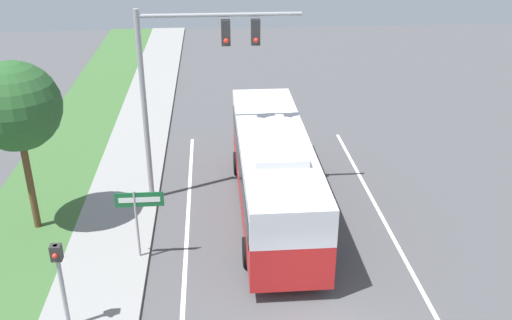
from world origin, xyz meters
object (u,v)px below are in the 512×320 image
at_px(bus, 273,168).
at_px(signal_gantry, 187,70).
at_px(pedestrian_signal, 60,273).
at_px(street_sign, 138,210).

xyz_separation_m(bus, signal_gantry, (-3.01, 1.44, 3.33)).
xyz_separation_m(bus, pedestrian_signal, (-6.26, -5.98, 0.06)).
relative_size(signal_gantry, street_sign, 2.92).
height_order(bus, signal_gantry, signal_gantry).
bearing_deg(street_sign, pedestrian_signal, -117.28).
relative_size(signal_gantry, pedestrian_signal, 2.65).
bearing_deg(signal_gantry, street_sign, -110.65).
distance_m(pedestrian_signal, street_sign, 3.68).
distance_m(signal_gantry, pedestrian_signal, 8.73).
relative_size(bus, pedestrian_signal, 3.87).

